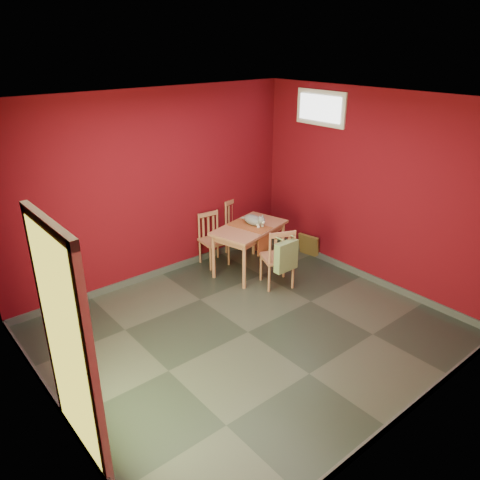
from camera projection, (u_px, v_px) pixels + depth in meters
ground at (248, 332)px, 5.67m from camera, size 4.50×4.50×0.00m
room_shell at (248, 329)px, 5.65m from camera, size 4.50×4.50×4.50m
doorway at (65, 340)px, 3.63m from camera, size 0.06×1.01×2.13m
window at (321, 108)px, 6.75m from camera, size 0.05×0.90×0.50m
outlet_plate at (243, 230)px, 7.89m from camera, size 0.08×0.02×0.12m
dining_table at (249, 232)px, 6.95m from camera, size 1.27×0.92×0.72m
table_runner at (254, 232)px, 6.86m from camera, size 0.45×0.70×0.32m
chair_far_left at (213, 238)px, 7.26m from camera, size 0.42×0.42×0.82m
chair_far_right at (239, 226)px, 7.65m from camera, size 0.51×0.51×0.89m
chair_near at (278, 257)px, 6.56m from camera, size 0.55×0.55×0.89m
tote_bag at (286, 256)px, 6.35m from camera, size 0.36×0.20×0.49m
cat at (253, 218)px, 6.95m from camera, size 0.31×0.45×0.20m
picture_frame at (309, 245)px, 7.60m from camera, size 0.18×0.38×0.36m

